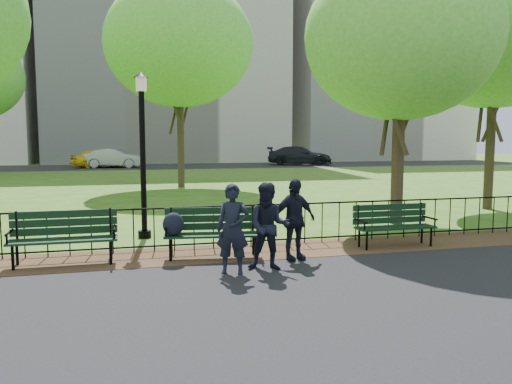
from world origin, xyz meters
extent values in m
plane|color=#315516|center=(0.00, 0.00, 0.00)|extent=(120.00, 120.00, 0.00)
cube|color=black|center=(0.00, -3.40, 0.01)|extent=(60.00, 9.20, 0.01)
cube|color=#382916|center=(0.00, 1.50, 0.01)|extent=(60.00, 1.60, 0.01)
cube|color=black|center=(0.00, 35.00, 0.01)|extent=(70.00, 9.00, 0.01)
cylinder|color=black|center=(0.00, 2.00, 0.88)|extent=(24.00, 0.04, 0.04)
cylinder|color=black|center=(0.00, 2.00, 0.12)|extent=(24.00, 0.04, 0.04)
cylinder|color=black|center=(0.00, 2.00, 0.45)|extent=(0.02, 0.02, 0.90)
cube|color=beige|center=(2.00, 48.00, 15.00)|extent=(24.00, 15.00, 30.00)
cube|color=silver|center=(26.00, 48.00, 12.00)|extent=(20.00, 15.00, 24.00)
cube|color=black|center=(-0.75, 1.15, 0.46)|extent=(1.87, 0.73, 0.04)
cube|color=black|center=(-0.72, 1.41, 0.80)|extent=(1.81, 0.29, 0.46)
cylinder|color=black|center=(-1.56, 1.07, 0.23)|extent=(0.05, 0.05, 0.46)
cylinder|color=black|center=(0.00, 0.86, 0.23)|extent=(0.05, 0.05, 0.46)
cylinder|color=black|center=(-1.51, 1.43, 0.23)|extent=(0.05, 0.05, 0.46)
cylinder|color=black|center=(0.05, 1.22, 0.23)|extent=(0.05, 0.05, 0.46)
cylinder|color=black|center=(-1.60, 1.26, 0.64)|extent=(0.12, 0.57, 0.04)
cylinder|color=black|center=(0.10, 1.03, 0.64)|extent=(0.12, 0.57, 0.04)
ellipsoid|color=black|center=(-1.49, 1.15, 0.69)|extent=(0.43, 0.33, 0.43)
cube|color=black|center=(-3.42, 1.27, 0.46)|extent=(1.86, 0.51, 0.04)
cube|color=black|center=(-3.42, 1.54, 0.82)|extent=(1.86, 0.06, 0.46)
cylinder|color=black|center=(-4.22, 1.08, 0.23)|extent=(0.05, 0.05, 0.46)
cylinder|color=black|center=(-2.62, 1.09, 0.23)|extent=(0.05, 0.05, 0.46)
cylinder|color=black|center=(-4.23, 1.45, 0.23)|extent=(0.05, 0.05, 0.46)
cylinder|color=black|center=(-2.62, 1.46, 0.23)|extent=(0.05, 0.05, 0.46)
cylinder|color=black|center=(-4.30, 1.26, 0.65)|extent=(0.05, 0.58, 0.04)
cylinder|color=black|center=(-2.55, 1.28, 0.65)|extent=(0.05, 0.58, 0.04)
cube|color=black|center=(3.10, 1.17, 0.43)|extent=(1.70, 0.46, 0.04)
cube|color=black|center=(3.10, 1.42, 0.75)|extent=(1.70, 0.04, 0.43)
cylinder|color=black|center=(2.37, 1.00, 0.21)|extent=(0.05, 0.05, 0.43)
cylinder|color=black|center=(3.84, 1.00, 0.21)|extent=(0.05, 0.05, 0.43)
cylinder|color=black|center=(2.37, 1.34, 0.21)|extent=(0.05, 0.05, 0.43)
cylinder|color=black|center=(3.84, 1.34, 0.21)|extent=(0.05, 0.05, 0.43)
cylinder|color=black|center=(2.30, 1.17, 0.60)|extent=(0.04, 0.53, 0.04)
cylinder|color=black|center=(3.91, 1.17, 0.60)|extent=(0.04, 0.53, 0.04)
cylinder|color=black|center=(-1.94, 3.54, 0.08)|extent=(0.30, 0.30, 0.17)
cylinder|color=black|center=(-1.94, 3.54, 1.69)|extent=(0.13, 0.13, 3.38)
cube|color=beige|center=(-1.94, 3.54, 3.48)|extent=(0.23, 0.23, 0.32)
cone|color=black|center=(-1.94, 3.54, 3.69)|extent=(0.34, 0.34, 0.13)
cylinder|color=#2D2116|center=(4.71, 3.90, 1.50)|extent=(0.33, 0.33, 3.00)
ellipsoid|color=green|center=(4.71, 3.90, 4.90)|extent=(5.06, 5.06, 4.30)
cylinder|color=#2D2116|center=(9.07, 5.71, 1.78)|extent=(0.30, 0.30, 3.55)
ellipsoid|color=green|center=(9.07, 5.71, 5.79)|extent=(5.98, 5.98, 5.08)
cylinder|color=#2D2116|center=(0.19, 15.95, 2.06)|extent=(0.32, 0.32, 4.12)
ellipsoid|color=green|center=(0.19, 15.95, 6.72)|extent=(6.94, 6.94, 5.90)
imported|color=black|center=(-0.61, -0.02, 0.77)|extent=(0.64, 0.54, 1.51)
imported|color=black|center=(0.04, 0.07, 0.77)|extent=(0.82, 0.59, 1.51)
imported|color=black|center=(0.69, 0.65, 0.77)|extent=(0.95, 0.55, 1.52)
imported|color=yellow|center=(-4.57, 34.62, 0.75)|extent=(4.70, 3.38, 1.49)
imported|color=#9A9DA2|center=(-3.35, 33.73, 0.78)|extent=(4.87, 2.51, 1.53)
imported|color=black|center=(12.66, 34.35, 0.84)|extent=(6.19, 4.21, 1.67)
camera|label=1|loc=(-2.27, -8.05, 2.24)|focal=35.00mm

